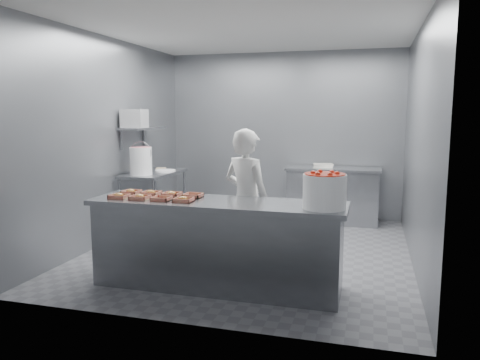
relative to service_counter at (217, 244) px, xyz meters
name	(u,v)px	position (x,y,z in m)	size (l,w,h in m)	color
floor	(250,250)	(0.00, 1.35, -0.45)	(4.50, 4.50, 0.00)	#4C4C51
ceiling	(251,29)	(0.00, 1.35, 2.35)	(4.50, 4.50, 0.00)	white
wall_back	(283,135)	(0.00, 3.60, 0.95)	(4.00, 0.04, 2.80)	slate
wall_left	(110,140)	(-2.00, 1.35, 0.95)	(0.04, 4.50, 2.80)	slate
wall_right	(418,146)	(2.00, 1.35, 0.95)	(0.04, 4.50, 2.80)	slate
service_counter	(217,244)	(0.00, 0.00, 0.00)	(2.60, 0.70, 0.90)	slate
prep_table	(154,192)	(-1.65, 1.95, 0.14)	(0.60, 1.20, 0.90)	slate
back_counter	(333,195)	(0.90, 3.25, 0.00)	(1.50, 0.60, 0.90)	slate
wall_shelf	(142,128)	(-1.82, 1.95, 1.10)	(0.35, 0.90, 0.03)	slate
tray_0	(119,196)	(-1.02, -0.13, 0.47)	(0.19, 0.18, 0.06)	tan
tray_1	(140,197)	(-0.78, -0.13, 0.47)	(0.19, 0.18, 0.06)	tan
tray_2	(162,198)	(-0.54, -0.13, 0.47)	(0.19, 0.18, 0.04)	tan
tray_3	(184,199)	(-0.30, -0.13, 0.47)	(0.19, 0.18, 0.06)	tan
tray_4	(131,192)	(-1.02, 0.13, 0.47)	(0.19, 0.18, 0.06)	tan
tray_5	(151,193)	(-0.78, 0.13, 0.47)	(0.19, 0.18, 0.06)	tan
tray_6	(172,194)	(-0.54, 0.13, 0.47)	(0.19, 0.18, 0.06)	tan
tray_7	(193,195)	(-0.30, 0.13, 0.47)	(0.19, 0.18, 0.04)	tan
worker	(246,200)	(0.15, 0.60, 0.35)	(0.59, 0.38, 1.61)	silver
strawberry_tub	(324,190)	(1.08, -0.09, 0.62)	(0.40, 0.40, 0.33)	white
glaze_bucket	(141,160)	(-1.68, 1.61, 0.65)	(0.33, 0.31, 0.48)	white
bucket_lid	(165,171)	(-1.51, 2.05, 0.46)	(0.31, 0.31, 0.02)	white
rag	(161,168)	(-1.70, 2.31, 0.46)	(0.14, 0.12, 0.02)	#CCB28C
appliance	(135,119)	(-1.82, 1.73, 1.24)	(0.31, 0.35, 0.26)	gray
paper_stack	(323,166)	(0.74, 3.25, 0.48)	(0.30, 0.22, 0.06)	silver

